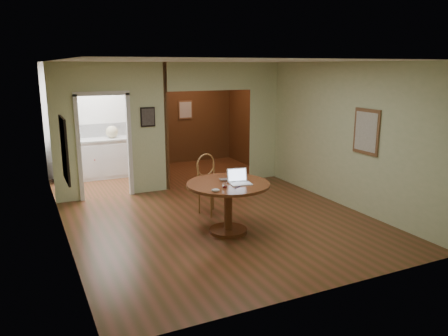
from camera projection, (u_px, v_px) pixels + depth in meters
name	position (u px, v px, depth m)	size (l,w,h in m)	color
floor	(226.00, 225.00, 7.38)	(5.00, 5.00, 0.00)	#4C3115
room_shell	(146.00, 128.00, 9.61)	(5.20, 7.50, 5.00)	white
dining_table	(228.00, 196.00, 6.93)	(1.32, 1.32, 0.82)	brown
chair	(209.00, 181.00, 7.87)	(0.57, 0.57, 1.09)	olive
open_laptop	(239.00, 179.00, 6.84)	(0.36, 0.33, 0.23)	white
closed_laptop	(229.00, 180.00, 7.00)	(0.30, 0.20, 0.02)	silver
mouse	(216.00, 190.00, 6.38)	(0.12, 0.07, 0.05)	white
wine_glass	(225.00, 185.00, 6.58)	(0.08, 0.08, 0.09)	white
pen	(237.00, 187.00, 6.61)	(0.01, 0.01, 0.15)	#0C0D5A
kitchen_cabinet	(99.00, 158.00, 10.40)	(2.06, 0.60, 0.94)	white
grocery_bag	(112.00, 132.00, 10.40)	(0.29, 0.25, 0.29)	#C2B88E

